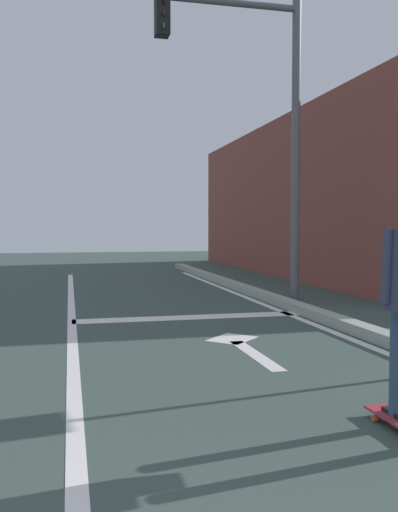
% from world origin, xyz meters
% --- Properties ---
extents(lane_line_center, '(0.12, 20.00, 0.01)m').
position_xyz_m(lane_line_center, '(-0.27, 6.00, 0.00)').
color(lane_line_center, silver).
rests_on(lane_line_center, ground).
extents(lane_line_curbside, '(0.12, 20.00, 0.01)m').
position_xyz_m(lane_line_curbside, '(3.00, 6.00, 0.00)').
color(lane_line_curbside, silver).
rests_on(lane_line_curbside, ground).
extents(stop_bar, '(3.42, 0.40, 0.01)m').
position_xyz_m(stop_bar, '(1.44, 8.06, 0.00)').
color(stop_bar, silver).
rests_on(stop_bar, ground).
extents(lane_arrow_stem, '(0.16, 1.40, 0.01)m').
position_xyz_m(lane_arrow_stem, '(1.61, 5.55, 0.00)').
color(lane_arrow_stem, silver).
rests_on(lane_arrow_stem, ground).
extents(lane_arrow_head, '(0.71, 0.71, 0.01)m').
position_xyz_m(lane_arrow_head, '(1.61, 6.40, 0.00)').
color(lane_arrow_head, silver).
rests_on(lane_arrow_head, ground).
extents(curb_strip, '(0.24, 24.00, 0.14)m').
position_xyz_m(curb_strip, '(3.25, 6.00, 0.07)').
color(curb_strip, '#969E8D').
rests_on(curb_strip, ground).
extents(traffic_signal_mast, '(5.02, 0.34, 5.63)m').
position_xyz_m(traffic_signal_mast, '(2.67, 9.56, 3.85)').
color(traffic_signal_mast, '#5E5B62').
rests_on(traffic_signal_mast, ground).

